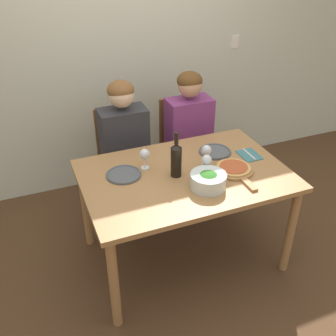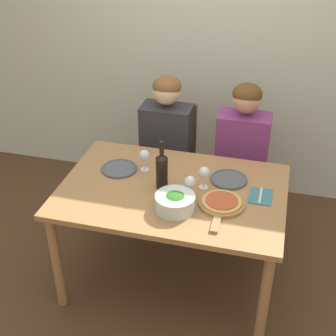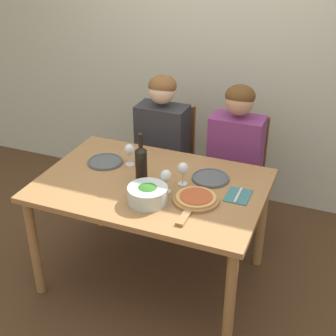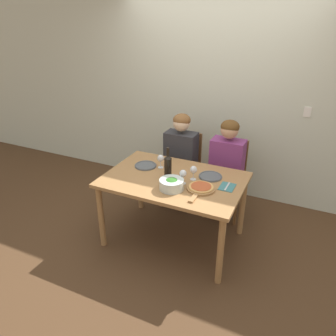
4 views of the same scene
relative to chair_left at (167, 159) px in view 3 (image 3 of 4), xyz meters
name	(u,v)px [view 3 (image 3 of 4)]	position (x,y,z in m)	size (l,w,h in m)	color
ground_plane	(153,276)	(0.23, -0.81, -0.50)	(40.00, 40.00, 0.00)	#4C331E
back_wall	(217,41)	(0.23, 0.51, 0.85)	(10.00, 0.06, 2.70)	beige
dining_table	(152,195)	(0.23, -0.81, 0.18)	(1.41, 0.95, 0.76)	#9E7042
chair_left	(167,159)	(0.00, 0.00, 0.00)	(0.42, 0.42, 0.93)	brown
chair_right	(237,172)	(0.58, 0.00, 0.00)	(0.42, 0.42, 0.93)	brown
person_woman	(161,138)	(0.00, -0.11, 0.24)	(0.47, 0.51, 1.22)	#28282D
person_man	(235,150)	(0.58, -0.11, 0.24)	(0.47, 0.51, 1.22)	#28282D
wine_bottle	(141,163)	(0.16, -0.82, 0.39)	(0.08, 0.08, 0.33)	black
broccoli_bowl	(148,194)	(0.29, -1.02, 0.32)	(0.24, 0.24, 0.11)	silver
dinner_plate_left	(105,161)	(-0.17, -0.68, 0.27)	(0.24, 0.24, 0.02)	#4C5156
dinner_plate_right	(210,178)	(0.55, -0.63, 0.27)	(0.24, 0.24, 0.02)	#4C5156
pizza_on_board	(195,199)	(0.55, -0.92, 0.28)	(0.28, 0.42, 0.04)	#9E7042
wine_glass_left	(129,151)	(-0.01, -0.65, 0.37)	(0.07, 0.07, 0.15)	silver
wine_glass_right	(183,169)	(0.41, -0.75, 0.37)	(0.07, 0.07, 0.15)	silver
wine_glass_centre	(166,177)	(0.35, -0.88, 0.37)	(0.07, 0.07, 0.15)	silver
fork_on_napkin	(238,196)	(0.77, -0.76, 0.27)	(0.14, 0.18, 0.01)	#387075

